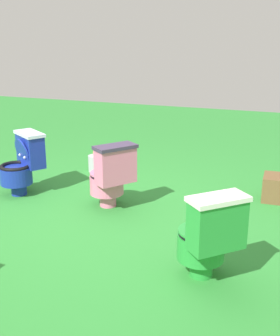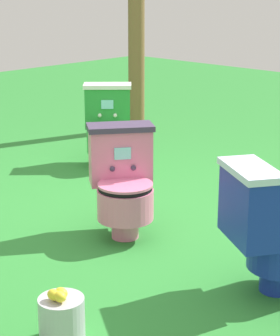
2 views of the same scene
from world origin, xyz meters
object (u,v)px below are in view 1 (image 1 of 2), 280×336
Objects in this scene: toilet_blue at (23,163)px; small_crate at (278,188)px; lemon_bucket at (96,163)px; toilet_green at (208,236)px; toilet_pink at (111,175)px.

small_crate is at bearing -131.29° from toilet_blue.
toilet_blue is at bearing 68.82° from lemon_bucket.
toilet_green and toilet_blue have the same top height.
toilet_green reaches higher than lemon_bucket.
toilet_blue is 2.94m from small_crate.
toilet_green is 1.00× the size of toilet_pink.
toilet_blue is (1.15, -0.05, 0.00)m from toilet_pink.
toilet_blue is (2.42, -1.12, 0.00)m from toilet_green.
toilet_pink is at bearing 27.56° from small_crate.
toilet_pink reaches higher than small_crate.
small_crate is (-1.67, -0.87, -0.23)m from toilet_pink.
toilet_pink is 2.63× the size of lemon_bucket.
toilet_green reaches higher than small_crate.
toilet_blue is 2.12× the size of small_crate.
small_crate is at bearing 33.69° from toilet_green.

